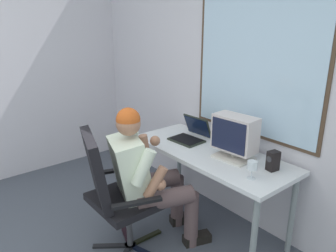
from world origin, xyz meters
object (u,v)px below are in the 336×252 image
crt_monitor (235,135)px  laptop (191,134)px  desk (210,159)px  wine_glass (252,166)px  desk_speaker (273,161)px  person_seated (148,175)px  office_chair (113,187)px

crt_monitor → laptop: crt_monitor is taller
desk → wine_glass: wine_glass is taller
desk_speaker → person_seated: bearing=-135.9°
desk → wine_glass: (0.55, -0.14, 0.17)m
desk → wine_glass: size_ratio=11.05×
person_seated → laptop: size_ratio=3.71×
person_seated → wine_glass: size_ratio=8.94×
crt_monitor → wine_glass: crt_monitor is taller
office_chair → wine_glass: 1.08m
wine_glass → desk_speaker: bearing=86.4°
office_chair → crt_monitor: bearing=63.4°
office_chair → person_seated: person_seated is taller
person_seated → desk_speaker: 0.99m
desk → desk_speaker: (0.56, 0.10, 0.15)m
desk → crt_monitor: (0.22, 0.04, 0.28)m
person_seated → laptop: 0.70m
office_chair → crt_monitor: (0.45, 0.90, 0.36)m
desk_speaker → laptop: bearing=-178.2°
desk → crt_monitor: 0.37m
office_chair → person_seated: (0.08, 0.28, 0.05)m
office_chair → laptop: bearing=96.1°
office_chair → desk_speaker: (0.79, 0.96, 0.23)m
person_seated → wine_glass: bearing=32.8°
wine_glass → person_seated: bearing=-147.2°
person_seated → wine_glass: (0.69, 0.44, 0.20)m
person_seated → crt_monitor: (0.36, 0.62, 0.31)m
desk → office_chair: (-0.22, -0.85, -0.08)m
person_seated → laptop: person_seated is taller
person_seated → office_chair: bearing=-106.8°
office_chair → laptop: 0.96m
wine_glass → desk_speaker: desk_speaker is taller
crt_monitor → wine_glass: bearing=-29.1°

